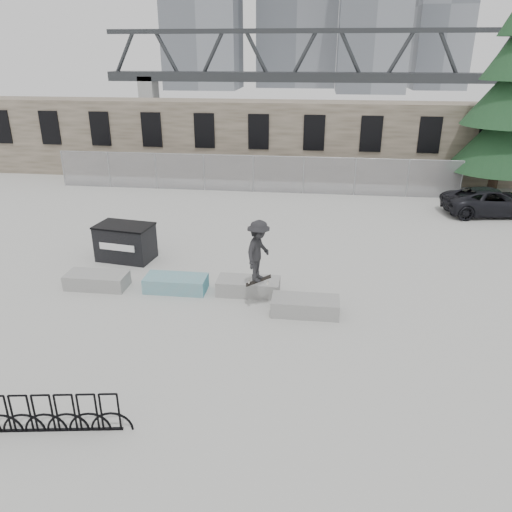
% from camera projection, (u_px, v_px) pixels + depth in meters
% --- Properties ---
extents(ground, '(120.00, 120.00, 0.00)m').
position_uv_depth(ground, '(203.00, 292.00, 16.23)').
color(ground, '#A4A49F').
rests_on(ground, ground).
extents(stone_wall, '(36.00, 2.58, 4.50)m').
position_uv_depth(stone_wall, '(261.00, 139.00, 30.25)').
color(stone_wall, brown).
rests_on(stone_wall, ground).
extents(chainlink_fence, '(22.06, 0.06, 2.02)m').
position_uv_depth(chainlink_fence, '(253.00, 173.00, 27.29)').
color(chainlink_fence, gray).
rests_on(chainlink_fence, ground).
extents(planter_far_left, '(2.00, 0.90, 0.49)m').
position_uv_depth(planter_far_left, '(97.00, 280.00, 16.46)').
color(planter_far_left, '#999996').
rests_on(planter_far_left, ground).
extents(planter_center_left, '(2.00, 0.90, 0.49)m').
position_uv_depth(planter_center_left, '(176.00, 283.00, 16.24)').
color(planter_center_left, teal).
rests_on(planter_center_left, ground).
extents(planter_center_right, '(2.00, 0.90, 0.49)m').
position_uv_depth(planter_center_right, '(248.00, 286.00, 16.05)').
color(planter_center_right, '#999996').
rests_on(planter_center_right, ground).
extents(planter_offset, '(2.00, 0.90, 0.49)m').
position_uv_depth(planter_offset, '(305.00, 305.00, 14.82)').
color(planter_offset, '#999996').
rests_on(planter_offset, ground).
extents(dumpster, '(2.21, 1.54, 1.35)m').
position_uv_depth(dumpster, '(125.00, 242.00, 18.53)').
color(dumpster, black).
rests_on(dumpster, ground).
extents(bike_rack, '(3.56, 0.59, 0.90)m').
position_uv_depth(bike_rack, '(43.00, 414.00, 10.15)').
color(bike_rack, black).
rests_on(bike_rack, ground).
extents(spruce_tree, '(5.06, 5.06, 11.50)m').
position_uv_depth(spruce_tree, '(507.00, 104.00, 25.24)').
color(spruce_tree, '#38281E').
rests_on(spruce_tree, ground).
extents(truss_bridge, '(70.00, 3.00, 9.80)m').
position_uv_depth(truss_bridge, '(373.00, 76.00, 63.90)').
color(truss_bridge, '#2D3033').
rests_on(truss_bridge, ground).
extents(suv, '(4.81, 2.73, 1.27)m').
position_uv_depth(suv, '(492.00, 202.00, 23.62)').
color(suv, black).
rests_on(suv, ground).
extents(skateboarder, '(1.01, 1.35, 2.04)m').
position_uv_depth(skateboarder, '(259.00, 251.00, 14.49)').
color(skateboarder, black).
rests_on(skateboarder, ground).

